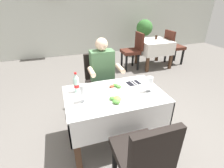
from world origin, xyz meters
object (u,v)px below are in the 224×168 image
at_px(chair_far_diner_seat, 99,80).
at_px(cola_bottle_primary, 76,84).
at_px(chair_near_camera_side, 143,155).
at_px(beer_glass_middle, 83,93).
at_px(plate_near_camera, 116,100).
at_px(main_dining_table, 114,105).
at_px(seated_diner_far, 103,74).
at_px(potted_plant_corner, 144,33).
at_px(napkin_cutlery_set, 133,83).
at_px(background_chair_left, 133,49).
at_px(background_table_tumbler, 156,37).
at_px(background_chair_right, 173,45).
at_px(beer_glass_left, 149,84).
at_px(plate_far_diner, 115,87).
at_px(background_dining_table, 154,47).

xyz_separation_m(chair_far_diner_seat, cola_bottle_primary, (-0.43, -0.59, 0.30)).
distance_m(chair_near_camera_side, beer_glass_middle, 0.86).
distance_m(plate_near_camera, cola_bottle_primary, 0.53).
bearing_deg(plate_near_camera, beer_glass_middle, 160.28).
distance_m(main_dining_table, seated_diner_far, 0.68).
bearing_deg(potted_plant_corner, napkin_cutlery_set, -119.89).
relative_size(chair_far_diner_seat, potted_plant_corner, 0.84).
relative_size(cola_bottle_primary, background_chair_left, 0.27).
xyz_separation_m(main_dining_table, background_table_tumbler, (2.05, 2.44, 0.23)).
height_order(napkin_cutlery_set, potted_plant_corner, potted_plant_corner).
relative_size(chair_near_camera_side, background_chair_right, 1.00).
height_order(beer_glass_left, potted_plant_corner, potted_plant_corner).
bearing_deg(plate_far_diner, chair_near_camera_side, -93.58).
height_order(chair_near_camera_side, beer_glass_middle, chair_near_camera_side).
bearing_deg(potted_plant_corner, background_chair_left, -128.34).
xyz_separation_m(plate_near_camera, background_chair_right, (2.63, 2.52, -0.21)).
distance_m(chair_far_diner_seat, beer_glass_middle, 0.96).
height_order(cola_bottle_primary, napkin_cutlery_set, cola_bottle_primary).
xyz_separation_m(napkin_cutlery_set, background_dining_table, (1.63, 2.17, -0.20)).
height_order(main_dining_table, background_table_tumbler, background_table_tumbler).
bearing_deg(napkin_cutlery_set, main_dining_table, -151.88).
bearing_deg(chair_near_camera_side, beer_glass_middle, 118.02).
bearing_deg(chair_near_camera_side, napkin_cutlery_set, 70.81).
height_order(plate_far_diner, background_table_tumbler, background_table_tumbler).
relative_size(beer_glass_middle, potted_plant_corner, 0.18).
relative_size(cola_bottle_primary, background_dining_table, 0.31).
distance_m(cola_bottle_primary, background_chair_right, 3.71).
height_order(seated_diner_far, background_table_tumbler, seated_diner_far).
bearing_deg(background_table_tumbler, background_chair_left, -172.14).
bearing_deg(background_dining_table, main_dining_table, -129.85).
bearing_deg(napkin_cutlery_set, potted_plant_corner, 60.11).
height_order(chair_far_diner_seat, background_table_tumbler, chair_far_diner_seat).
xyz_separation_m(main_dining_table, beer_glass_left, (0.42, -0.09, 0.28)).
relative_size(seated_diner_far, background_chair_left, 1.30).
distance_m(beer_glass_middle, background_chair_right, 3.82).
distance_m(plate_near_camera, potted_plant_corner, 4.29).
distance_m(beer_glass_left, background_dining_table, 2.89).
relative_size(napkin_cutlery_set, background_chair_right, 0.20).
bearing_deg(beer_glass_middle, chair_near_camera_side, -61.98).
relative_size(seated_diner_far, plate_near_camera, 5.05).
relative_size(seated_diner_far, plate_far_diner, 5.50).
xyz_separation_m(background_table_tumbler, potted_plant_corner, (0.17, 1.02, -0.07)).
relative_size(main_dining_table, cola_bottle_primary, 4.62).
relative_size(main_dining_table, napkin_cutlery_set, 6.11).
bearing_deg(background_table_tumbler, chair_near_camera_side, -122.54).
xyz_separation_m(main_dining_table, background_chair_left, (1.33, 2.34, -0.01)).
distance_m(seated_diner_far, background_chair_right, 3.05).
xyz_separation_m(chair_near_camera_side, beer_glass_left, (0.42, 0.69, 0.29)).
bearing_deg(beer_glass_middle, potted_plant_corner, 53.55).
height_order(seated_diner_far, beer_glass_left, seated_diner_far).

